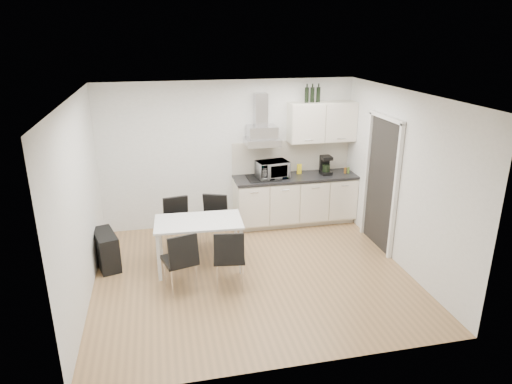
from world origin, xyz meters
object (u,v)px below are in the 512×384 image
at_px(kitchenette, 297,180).
at_px(chair_far_left, 179,226).
at_px(chair_near_left, 180,261).
at_px(guitar_amp, 106,250).
at_px(dining_table, 199,227).
at_px(floor_speaker, 208,219).
at_px(chair_far_right, 213,224).
at_px(chair_near_right, 229,258).

xyz_separation_m(kitchenette, chair_far_left, (-2.17, -0.75, -0.39)).
bearing_deg(chair_near_left, guitar_amp, 124.18).
bearing_deg(chair_near_left, kitchenette, 25.57).
distance_m(dining_table, floor_speaker, 1.61).
bearing_deg(dining_table, guitar_amp, 169.78).
xyz_separation_m(kitchenette, guitar_amp, (-3.28, -1.01, -0.56)).
distance_m(chair_far_right, guitar_amp, 1.67).
xyz_separation_m(kitchenette, dining_table, (-1.91, -1.33, -0.17)).
bearing_deg(kitchenette, floor_speaker, 174.20).
bearing_deg(guitar_amp, kitchenette, 0.27).
height_order(chair_far_left, floor_speaker, chair_far_left).
distance_m(kitchenette, dining_table, 2.34).
height_order(chair_far_left, guitar_amp, chair_far_left).
height_order(chair_far_left, chair_near_right, same).
bearing_deg(chair_near_right, chair_near_left, -176.88).
distance_m(chair_near_right, guitar_amp, 1.97).
height_order(kitchenette, chair_far_right, kitchenette).
xyz_separation_m(chair_far_right, floor_speaker, (0.01, 0.93, -0.31)).
relative_size(kitchenette, guitar_amp, 3.57).
xyz_separation_m(chair_near_left, guitar_amp, (-1.05, 0.90, -0.17)).
height_order(chair_near_left, chair_near_right, same).
distance_m(chair_near_left, floor_speaker, 2.19).
relative_size(chair_near_left, floor_speaker, 3.29).
xyz_separation_m(chair_far_left, chair_far_right, (0.54, -0.02, 0.00)).
xyz_separation_m(chair_far_right, chair_near_left, (-0.60, -1.15, 0.00)).
xyz_separation_m(chair_far_left, guitar_amp, (-1.11, -0.26, -0.17)).
relative_size(chair_far_left, chair_near_left, 1.00).
relative_size(chair_far_right, guitar_amp, 1.25).
bearing_deg(chair_far_right, guitar_amp, 29.53).
bearing_deg(chair_far_left, chair_near_right, 106.88).
relative_size(dining_table, guitar_amp, 1.85).
xyz_separation_m(chair_far_left, chair_near_left, (-0.06, -1.16, 0.00)).
bearing_deg(kitchenette, dining_table, -145.19).
xyz_separation_m(chair_near_left, floor_speaker, (0.61, 2.08, -0.31)).
distance_m(chair_far_right, floor_speaker, 0.98).
bearing_deg(chair_far_right, kitchenette, -133.77).
bearing_deg(chair_far_left, guitar_amp, 3.62).
xyz_separation_m(dining_table, chair_far_left, (-0.26, 0.58, -0.22)).
xyz_separation_m(chair_far_right, guitar_amp, (-1.65, -0.25, -0.17)).
bearing_deg(dining_table, floor_speaker, 81.92).
distance_m(chair_far_left, chair_far_right, 0.54).
xyz_separation_m(chair_far_left, chair_near_right, (0.61, -1.22, 0.00)).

